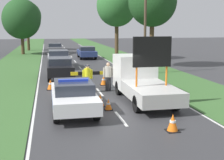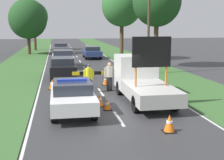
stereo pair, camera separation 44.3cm
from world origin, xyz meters
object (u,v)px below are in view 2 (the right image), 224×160
Objects in this scene: roadside_tree_mid_right at (34,16)px; utility_pole at (149,25)px; work_truck at (141,79)px; police_officer at (89,76)px; roadside_tree_near_right at (122,6)px; pedestrian_civilian at (109,74)px; queued_car_sedan_silver at (63,58)px; road_barrier at (94,74)px; traffic_cone_behind_barrier at (52,84)px; roadside_tree_mid_left at (28,19)px; roadside_tree_near_left at (157,1)px; traffic_cone_centre_front at (106,80)px; queued_car_sedan_black at (63,67)px; police_car at (72,95)px; queued_car_suv_grey at (61,48)px; traffic_cone_lane_edge at (169,123)px; traffic_cone_near_police at (100,100)px; queued_car_hatch_blue at (92,52)px; traffic_cone_near_truck at (107,104)px.

roadside_tree_mid_right is 28.50m from utility_pole.
police_officer is at bearing -35.21° from work_truck.
pedestrian_civilian is at bearing -104.22° from roadside_tree_near_right.
queued_car_sedan_silver is at bearing -143.07° from roadside_tree_near_right.
road_barrier is 4.09× the size of traffic_cone_behind_barrier.
roadside_tree_mid_left reaches higher than road_barrier.
roadside_tree_near_left reaches higher than police_officer.
roadside_tree_near_left is 25.75m from roadside_tree_mid_right.
traffic_cone_behind_barrier is (-3.32, 1.07, -0.67)m from pedestrian_civilian.
traffic_cone_centre_front is (-1.21, 4.20, -0.75)m from work_truck.
roadside_tree_near_right is (5.36, 16.50, 4.98)m from police_officer.
roadside_tree_near_right reaches higher than utility_pole.
roadside_tree_mid_right is (-3.66, 27.11, 4.37)m from queued_car_sedan_black.
traffic_cone_behind_barrier is 0.14× the size of queued_car_sedan_silver.
police_car is at bearing 91.36° from queued_car_sedan_black.
traffic_cone_behind_barrier is at bearing 103.49° from police_car.
roadside_tree_near_right is at bearing -94.86° from work_truck.
police_car is 0.58× the size of roadside_tree_near_left.
roadside_tree_near_left is at bearing 64.08° from utility_pole.
queued_car_sedan_silver is 9.07m from utility_pole.
road_barrier is 24.11m from queued_car_suv_grey.
traffic_cone_behind_barrier is 10.29m from queued_car_sedan_silver.
traffic_cone_lane_edge is 0.15× the size of queued_car_suv_grey.
work_truck is 5.75m from traffic_cone_behind_barrier.
roadside_tree_mid_right is (-5.44, 31.49, 4.30)m from road_barrier.
road_barrier is at bearing 86.67° from traffic_cone_near_police.
roadside_tree_mid_right is at bearing 100.27° from traffic_cone_lane_edge.
pedestrian_civilian is at bearing 86.72° from queued_car_hatch_blue.
traffic_cone_near_police is (-0.24, -4.19, -0.58)m from road_barrier.
police_officer is at bearing -78.19° from roadside_tree_mid_left.
roadside_tree_mid_left reaches higher than police_officer.
queued_car_suv_grey is 0.51× the size of roadside_tree_near_left.
police_car is 36.87m from roadside_tree_mid_right.
traffic_cone_near_truck is (-0.86, -6.04, -0.06)m from traffic_cone_centre_front.
traffic_cone_centre_front is 9.76m from queued_car_sedan_silver.
roadside_tree_near_left reaches higher than traffic_cone_lane_edge.
traffic_cone_centre_front is 0.15× the size of queued_car_suv_grey.
queued_car_suv_grey is at bearing 95.97° from traffic_cone_lane_edge.
roadside_tree_mid_right reaches higher than road_barrier.
queued_car_sedan_black is 0.57× the size of roadside_tree_near_left.
police_car reaches higher than traffic_cone_near_police.
queued_car_sedan_silver is at bearing -70.81° from work_truck.
traffic_cone_centre_front is 3.49m from traffic_cone_behind_barrier.
roadside_tree_near_right is 1.12× the size of utility_pole.
police_car is 0.66× the size of roadside_tree_mid_left.
traffic_cone_lane_edge is 0.08× the size of roadside_tree_near_right.
work_truck reaches higher than pedestrian_civilian.
police_officer is 7.56m from traffic_cone_lane_edge.
queued_car_sedan_black is 21.14m from roadside_tree_mid_left.
work_truck is 21.07m from queued_car_hatch_blue.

